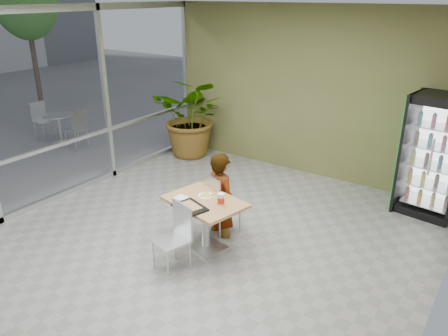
{
  "coord_description": "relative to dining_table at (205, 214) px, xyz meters",
  "views": [
    {
      "loc": [
        3.34,
        -4.12,
        3.38
      ],
      "look_at": [
        -0.01,
        0.7,
        1.0
      ],
      "focal_mm": 35.0,
      "sensor_mm": 36.0,
      "label": 1
    }
  ],
  "objects": [
    {
      "name": "potted_plant",
      "position": [
        -2.51,
        2.9,
        0.34
      ],
      "size": [
        1.91,
        1.78,
        1.75
      ],
      "primitive_type": "imported",
      "rotation": [
        0.0,
        0.0,
        0.31
      ],
      "color": "#366A2A",
      "rests_on": "ground"
    },
    {
      "name": "storefront_frame",
      "position": [
        -3.09,
        -0.1,
        1.06
      ],
      "size": [
        0.1,
        7.0,
        3.2
      ],
      "primitive_type": null,
      "color": "silver",
      "rests_on": "ground"
    },
    {
      "name": "seated_woman",
      "position": [
        -0.07,
        0.5,
        -0.06
      ],
      "size": [
        0.67,
        0.56,
        1.56
      ],
      "primitive_type": "imported",
      "rotation": [
        0.0,
        0.0,
        2.76
      ],
      "color": "black",
      "rests_on": "ground"
    },
    {
      "name": "ground",
      "position": [
        -0.09,
        -0.1,
        -0.54
      ],
      "size": [
        7.0,
        7.0,
        0.0
      ],
      "primitive_type": "plane",
      "color": "gray",
      "rests_on": "ground"
    },
    {
      "name": "napkin_stack",
      "position": [
        -0.3,
        -0.15,
        0.22
      ],
      "size": [
        0.17,
        0.17,
        0.02
      ],
      "primitive_type": "cube",
      "rotation": [
        0.0,
        0.0,
        -0.05
      ],
      "color": "white",
      "rests_on": "dining_table"
    },
    {
      "name": "soda_cup",
      "position": [
        0.27,
        -0.0,
        0.3
      ],
      "size": [
        0.1,
        0.1,
        0.17
      ],
      "color": "white",
      "rests_on": "dining_table"
    },
    {
      "name": "cafeteria_tray",
      "position": [
        -0.02,
        -0.3,
        0.23
      ],
      "size": [
        0.52,
        0.44,
        0.02
      ],
      "primitive_type": "cube",
      "rotation": [
        0.0,
        0.0,
        -0.31
      ],
      "color": "black",
      "rests_on": "dining_table"
    },
    {
      "name": "room_envelope",
      "position": [
        -0.09,
        -0.1,
        1.06
      ],
      "size": [
        6.0,
        7.0,
        3.2
      ],
      "primitive_type": null,
      "color": "silver",
      "rests_on": "ground"
    },
    {
      "name": "chair_far",
      "position": [
        -0.11,
        0.45,
        0.02
      ],
      "size": [
        0.55,
        0.55,
        0.95
      ],
      "rotation": [
        0.0,
        0.0,
        2.76
      ],
      "color": "silver",
      "rests_on": "ground"
    },
    {
      "name": "beverage_fridge",
      "position": [
        2.31,
        2.93,
        0.44
      ],
      "size": [
        0.98,
        0.79,
        1.95
      ],
      "rotation": [
        0.0,
        0.0,
        -0.13
      ],
      "color": "black",
      "rests_on": "ground"
    },
    {
      "name": "pizza_plate",
      "position": [
        -0.06,
        0.11,
        0.23
      ],
      "size": [
        0.34,
        0.3,
        0.03
      ],
      "color": "white",
      "rests_on": "dining_table"
    },
    {
      "name": "chair_near",
      "position": [
        -0.03,
        -0.57,
        -0.01
      ],
      "size": [
        0.49,
        0.49,
        0.9
      ],
      "rotation": [
        0.0,
        0.0,
        -0.26
      ],
      "color": "silver",
      "rests_on": "ground"
    },
    {
      "name": "dining_table",
      "position": [
        0.0,
        0.0,
        0.0
      ],
      "size": [
        1.2,
        0.95,
        0.75
      ],
      "rotation": [
        0.0,
        0.0,
        -0.21
      ],
      "color": "tan",
      "rests_on": "ground"
    }
  ]
}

